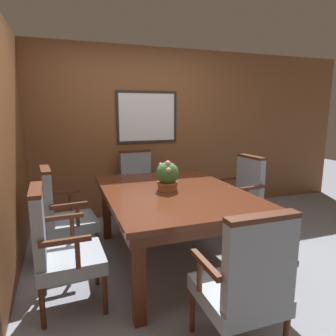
{
  "coord_description": "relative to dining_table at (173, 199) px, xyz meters",
  "views": [
    {
      "loc": [
        -1.09,
        -2.52,
        1.55
      ],
      "look_at": [
        -0.06,
        0.35,
        0.97
      ],
      "focal_mm": 32.0,
      "sensor_mm": 36.0,
      "label": 1
    }
  ],
  "objects": [
    {
      "name": "chair_left_far",
      "position": [
        -1.07,
        0.42,
        -0.16
      ],
      "size": [
        0.55,
        0.58,
        1.0
      ],
      "rotation": [
        0.0,
        0.0,
        1.67
      ],
      "color": "#472314",
      "rests_on": "ground_plane"
    },
    {
      "name": "chair_left_near",
      "position": [
        -1.1,
        -0.4,
        -0.16
      ],
      "size": [
        0.53,
        0.56,
        1.0
      ],
      "rotation": [
        0.0,
        0.0,
        1.61
      ],
      "color": "#472314",
      "rests_on": "ground_plane"
    },
    {
      "name": "dining_table",
      "position": [
        0.0,
        0.0,
        0.0
      ],
      "size": [
        1.34,
        1.82,
        0.77
      ],
      "color": "#4C2314",
      "rests_on": "ground_plane"
    },
    {
      "name": "wall_back",
      "position": [
        0.07,
        1.6,
        0.55
      ],
      "size": [
        7.2,
        0.08,
        2.45
      ],
      "color": "brown",
      "rests_on": "ground_plane"
    },
    {
      "name": "chair_right_far",
      "position": [
        1.07,
        0.4,
        -0.16
      ],
      "size": [
        0.55,
        0.57,
        1.0
      ],
      "rotation": [
        0.0,
        0.0,
        -1.48
      ],
      "color": "#472314",
      "rests_on": "ground_plane"
    },
    {
      "name": "chair_head_far",
      "position": [
        -0.03,
        1.3,
        -0.16
      ],
      "size": [
        0.57,
        0.54,
        1.0
      ],
      "rotation": [
        0.0,
        0.0,
        0.08
      ],
      "color": "#472314",
      "rests_on": "ground_plane"
    },
    {
      "name": "chair_head_near",
      "position": [
        -0.02,
        -1.32,
        -0.16
      ],
      "size": [
        0.55,
        0.51,
        1.0
      ],
      "rotation": [
        0.0,
        0.0,
        3.13
      ],
      "color": "#472314",
      "rests_on": "ground_plane"
    },
    {
      "name": "ground_plane",
      "position": [
        0.06,
        -0.2,
        -0.68
      ],
      "size": [
        14.0,
        14.0,
        0.0
      ],
      "primitive_type": "plane",
      "color": "gray"
    },
    {
      "name": "potted_plant",
      "position": [
        -0.05,
        0.03,
        0.23
      ],
      "size": [
        0.23,
        0.24,
        0.3
      ],
      "color": "#9E5638",
      "rests_on": "dining_table"
    }
  ]
}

